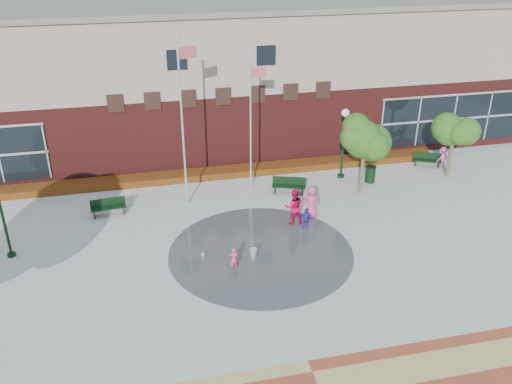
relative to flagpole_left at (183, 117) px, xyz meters
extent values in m
plane|color=#666056|center=(2.70, -8.47, -4.88)|extent=(120.00, 120.00, 0.00)
cube|color=#A8A8A0|center=(2.70, -4.47, -4.87)|extent=(46.00, 18.00, 0.01)
cylinder|color=#383A3D|center=(2.70, -5.47, -4.87)|extent=(8.40, 8.40, 0.01)
cube|color=#5B1E1C|center=(2.70, 9.03, -2.63)|extent=(44.00, 10.00, 4.50)
cube|color=gray|center=(2.70, 9.03, 1.87)|extent=(44.00, 10.00, 4.50)
cube|color=slate|center=(2.70, 9.03, 4.17)|extent=(44.40, 10.40, 0.30)
cube|color=black|center=(17.70, 4.01, -2.76)|extent=(10.00, 0.12, 3.19)
cube|color=black|center=(0.20, 4.01, 1.92)|extent=(1.10, 0.10, 1.10)
cube|color=black|center=(5.20, 4.01, 1.92)|extent=(1.10, 0.10, 1.10)
cube|color=#900506|center=(2.70, 3.13, -4.88)|extent=(26.00, 1.20, 0.40)
cylinder|color=silver|center=(-0.05, -0.01, -0.57)|extent=(0.11, 0.11, 8.62)
sphere|color=silver|center=(-0.05, -0.01, 3.80)|extent=(0.17, 0.17, 0.17)
cube|color=#BC445A|center=(0.41, 0.13, 3.11)|extent=(0.91, 0.30, 0.58)
cylinder|color=silver|center=(3.69, 1.21, -1.30)|extent=(0.09, 0.09, 7.15)
sphere|color=silver|center=(3.69, 1.21, 2.31)|extent=(0.15, 0.15, 0.15)
cube|color=#BC445A|center=(4.10, 1.15, 1.72)|extent=(0.82, 0.15, 0.50)
cylinder|color=black|center=(-8.32, -3.28, -3.09)|extent=(0.13, 0.13, 3.57)
cylinder|color=black|center=(-8.32, -3.28, -4.79)|extent=(0.38, 0.38, 0.17)
cylinder|color=black|center=(9.16, 1.40, -2.99)|extent=(0.13, 0.13, 3.77)
cylinder|color=black|center=(9.16, 1.40, -4.79)|extent=(0.40, 0.40, 0.18)
sphere|color=silver|center=(9.16, 1.40, -0.91)|extent=(0.44, 0.44, 0.44)
cube|color=black|center=(-4.10, -0.33, -4.44)|extent=(1.79, 0.65, 0.06)
cube|color=black|center=(-4.12, -0.12, -4.21)|extent=(1.75, 0.21, 0.44)
cube|color=black|center=(5.57, 0.01, -4.42)|extent=(1.90, 1.10, 0.06)
cube|color=black|center=(5.65, 0.22, -4.18)|extent=(1.75, 0.66, 0.46)
cube|color=black|center=(14.89, 1.72, -4.46)|extent=(1.70, 1.09, 0.06)
cube|color=black|center=(14.97, 1.90, -4.25)|extent=(1.54, 0.72, 0.41)
cylinder|color=black|center=(10.57, 0.42, -4.40)|extent=(0.57, 0.57, 0.95)
cylinder|color=black|center=(10.57, 0.42, -3.91)|extent=(0.61, 0.61, 0.06)
cylinder|color=#4D4230|center=(9.48, -0.77, -3.47)|extent=(0.19, 0.19, 2.82)
cylinder|color=#4D4230|center=(15.36, 0.16, -3.55)|extent=(0.23, 0.23, 2.65)
cone|color=white|center=(2.18, -6.25, -4.88)|extent=(0.36, 0.36, 0.69)
cone|color=white|center=(0.03, -5.67, -4.88)|extent=(0.18, 0.18, 0.40)
imported|color=#CE3F64|center=(1.25, -6.55, -4.32)|extent=(0.42, 0.29, 1.12)
imported|color=#CA0740|center=(4.88, -3.27, -3.92)|extent=(0.98, 0.79, 1.91)
imported|color=#D44283|center=(5.93, -2.80, -4.02)|extent=(0.93, 0.69, 1.72)
imported|color=#312AB5|center=(5.32, -3.88, -4.32)|extent=(0.69, 0.57, 1.11)
imported|color=#D45A9A|center=(15.68, 1.36, -4.19)|extent=(1.00, 0.75, 1.37)
camera|label=1|loc=(-2.13, -25.75, 8.61)|focal=38.00mm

